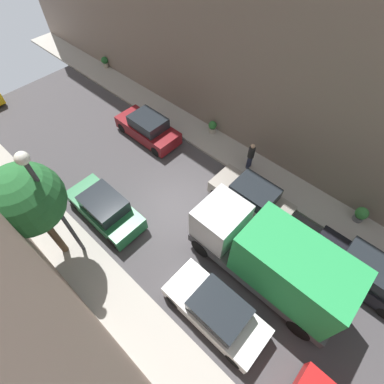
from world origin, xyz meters
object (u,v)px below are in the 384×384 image
(street_tree_0, at_px, (26,200))
(potted_plant_2, at_px, (361,214))
(parked_car_left_3, at_px, (105,208))
(potted_plant_0, at_px, (105,61))
(parked_car_right_2, at_px, (251,197))
(parked_car_right_1, at_px, (362,270))
(pedestrian, at_px, (251,155))
(delivery_truck, at_px, (272,259))
(lamp_post, at_px, (49,198))
(parked_car_right_3, at_px, (148,128))
(potted_plant_4, at_px, (212,127))
(parked_car_left_2, at_px, (216,311))

(street_tree_0, xyz_separation_m, potted_plant_2, (10.72, -9.26, -3.48))
(parked_car_left_3, height_order, potted_plant_0, parked_car_left_3)
(parked_car_right_2, height_order, potted_plant_2, parked_car_right_2)
(parked_car_right_1, height_order, pedestrian, pedestrian)
(parked_car_right_1, bearing_deg, delivery_truck, 132.28)
(pedestrian, xyz_separation_m, potted_plant_0, (1.04, 14.61, -0.46))
(potted_plant_0, bearing_deg, street_tree_0, -133.92)
(delivery_truck, xyz_separation_m, lamp_post, (-4.60, 6.87, 2.40))
(delivery_truck, relative_size, potted_plant_2, 7.72)
(parked_car_right_3, relative_size, lamp_post, 0.67)
(parked_car_right_2, relative_size, potted_plant_4, 5.38)
(parked_car_right_2, relative_size, delivery_truck, 0.64)
(lamp_post, bearing_deg, potted_plant_4, 4.60)
(parked_car_left_2, bearing_deg, street_tree_0, 109.72)
(parked_car_left_2, distance_m, pedestrian, 8.34)
(delivery_truck, distance_m, potted_plant_4, 9.61)
(parked_car_right_1, bearing_deg, potted_plant_0, 81.94)
(potted_plant_0, bearing_deg, potted_plant_2, -90.72)
(parked_car_left_2, height_order, parked_car_left_3, same)
(parked_car_right_2, xyz_separation_m, potted_plant_0, (3.09, 16.18, -0.11))
(potted_plant_2, bearing_deg, potted_plant_4, 89.42)
(parked_car_right_2, xyz_separation_m, delivery_truck, (-2.70, -2.69, 1.07))
(parked_car_right_2, bearing_deg, delivery_truck, -135.14)
(street_tree_0, relative_size, potted_plant_4, 6.84)
(parked_car_right_2, bearing_deg, street_tree_0, 148.84)
(parked_car_right_1, height_order, parked_car_right_2, same)
(parked_car_left_2, bearing_deg, potted_plant_2, -15.68)
(delivery_truck, relative_size, potted_plant_4, 8.45)
(parked_car_left_3, xyz_separation_m, potted_plant_0, (8.49, 11.31, -0.11))
(potted_plant_2, height_order, potted_plant_4, potted_plant_2)
(street_tree_0, height_order, lamp_post, lamp_post)
(parked_car_right_2, xyz_separation_m, street_tree_0, (-7.89, 4.77, 3.37))
(parked_car_left_3, height_order, potted_plant_4, parked_car_left_3)
(delivery_truck, bearing_deg, potted_plant_0, 72.94)
(lamp_post, bearing_deg, parked_car_right_3, 25.84)
(potted_plant_0, relative_size, potted_plant_2, 0.96)
(pedestrian, xyz_separation_m, lamp_post, (-9.35, 2.62, 3.11))
(parked_car_right_3, relative_size, pedestrian, 2.44)
(parked_car_left_2, height_order, parked_car_right_3, same)
(pedestrian, xyz_separation_m, street_tree_0, (-9.94, 3.20, 3.02))
(parked_car_left_2, xyz_separation_m, potted_plant_4, (8.33, 7.19, -0.16))
(parked_car_left_3, distance_m, parked_car_right_3, 6.11)
(potted_plant_0, bearing_deg, parked_car_left_2, -114.82)
(potted_plant_0, xyz_separation_m, lamp_post, (-10.39, -11.99, 3.57))
(parked_car_right_2, distance_m, potted_plant_4, 5.80)
(parked_car_right_3, xyz_separation_m, street_tree_0, (-7.89, -2.95, 3.37))
(parked_car_right_2, distance_m, potted_plant_0, 16.47)
(delivery_truck, bearing_deg, parked_car_right_1, -47.72)
(parked_car_right_1, height_order, potted_plant_4, parked_car_right_1)
(parked_car_left_2, distance_m, parked_car_right_1, 6.42)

